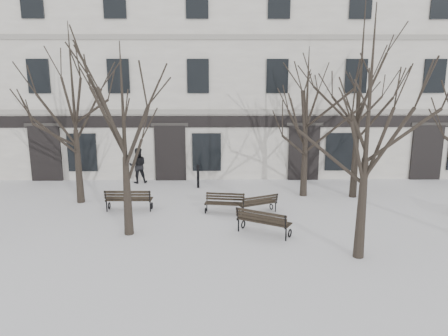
{
  "coord_description": "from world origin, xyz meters",
  "views": [
    {
      "loc": [
        -0.99,
        -14.52,
        5.77
      ],
      "look_at": [
        -0.76,
        3.0,
        1.77
      ],
      "focal_mm": 35.0,
      "sensor_mm": 36.0,
      "label": 1
    }
  ],
  "objects_px": {
    "tree_2": "(369,105)",
    "bench_3": "(225,202)",
    "bench_4": "(258,203)",
    "bench_2": "(263,221)",
    "tree_1": "(123,118)",
    "bench_1": "(129,199)"
  },
  "relations": [
    {
      "from": "tree_2",
      "to": "bench_4",
      "type": "bearing_deg",
      "value": 123.35
    },
    {
      "from": "tree_1",
      "to": "bench_2",
      "type": "relative_size",
      "value": 3.35
    },
    {
      "from": "bench_2",
      "to": "bench_4",
      "type": "height_order",
      "value": "bench_2"
    },
    {
      "from": "tree_2",
      "to": "tree_1",
      "type": "bearing_deg",
      "value": 164.87
    },
    {
      "from": "tree_2",
      "to": "bench_3",
      "type": "bearing_deg",
      "value": 133.46
    },
    {
      "from": "tree_1",
      "to": "bench_4",
      "type": "bearing_deg",
      "value": 24.29
    },
    {
      "from": "tree_1",
      "to": "bench_4",
      "type": "distance_m",
      "value": 6.44
    },
    {
      "from": "bench_2",
      "to": "bench_3",
      "type": "relative_size",
      "value": 1.2
    },
    {
      "from": "bench_4",
      "to": "tree_2",
      "type": "bearing_deg",
      "value": 98.47
    },
    {
      "from": "bench_3",
      "to": "bench_4",
      "type": "height_order",
      "value": "bench_4"
    },
    {
      "from": "tree_2",
      "to": "bench_3",
      "type": "height_order",
      "value": "tree_2"
    },
    {
      "from": "bench_3",
      "to": "bench_2",
      "type": "bearing_deg",
      "value": -53.43
    },
    {
      "from": "tree_1",
      "to": "bench_1",
      "type": "xyz_separation_m",
      "value": [
        -0.51,
        2.58,
        -3.64
      ]
    },
    {
      "from": "tree_2",
      "to": "bench_4",
      "type": "xyz_separation_m",
      "value": [
        -2.77,
        4.22,
        -4.28
      ]
    },
    {
      "from": "tree_1",
      "to": "bench_3",
      "type": "bearing_deg",
      "value": 33.8
    },
    {
      "from": "tree_1",
      "to": "bench_1",
      "type": "relative_size",
      "value": 3.48
    },
    {
      "from": "tree_1",
      "to": "tree_2",
      "type": "bearing_deg",
      "value": -15.13
    },
    {
      "from": "tree_2",
      "to": "bench_3",
      "type": "distance_m",
      "value": 7.38
    },
    {
      "from": "tree_1",
      "to": "bench_4",
      "type": "height_order",
      "value": "tree_1"
    },
    {
      "from": "tree_1",
      "to": "bench_2",
      "type": "height_order",
      "value": "tree_1"
    },
    {
      "from": "bench_1",
      "to": "bench_4",
      "type": "height_order",
      "value": "bench_1"
    },
    {
      "from": "bench_2",
      "to": "bench_3",
      "type": "distance_m",
      "value": 2.81
    }
  ]
}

